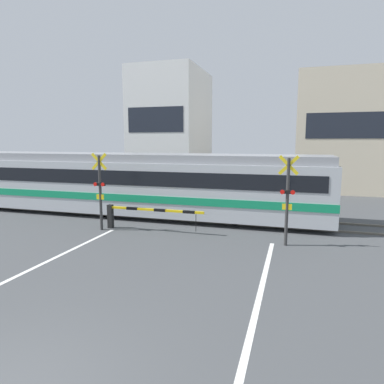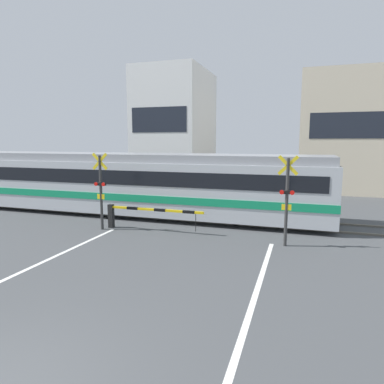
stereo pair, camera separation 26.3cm
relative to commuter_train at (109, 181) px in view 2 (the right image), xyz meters
The scene contains 11 objects.
rail_track_near 5.38m from the commuter_train, ahead, with size 50.00×0.10×0.08m.
rail_track_far 5.38m from the commuter_train, ahead, with size 50.00×0.10×0.08m.
road_stripe_right 12.66m from the commuter_train, 48.86° to the right, with size 0.14×12.90×0.01m.
commuter_train is the anchor object (origin of this frame).
crossing_barrier_near 4.03m from the commuter_train, 43.60° to the right, with size 4.10×0.20×0.98m.
crossing_barrier_far 8.03m from the commuter_train, 22.53° to the left, with size 4.10×0.20×0.98m.
crossing_signal_left 3.43m from the commuter_train, 64.14° to the right, with size 0.68×0.15×3.11m.
crossing_signal_right 9.24m from the commuter_train, 19.48° to the right, with size 0.68×0.15×3.11m.
pedestrian 7.78m from the commuter_train, 41.48° to the left, with size 0.38×0.22×1.71m.
building_left_of_street 13.27m from the commuter_train, 95.77° to the left, with size 5.28×7.21×9.39m.
building_right_of_street 18.20m from the commuter_train, 45.42° to the left, with size 7.57×7.21×8.30m.
Camera 2 is at (4.08, -2.96, 3.57)m, focal length 32.00 mm.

